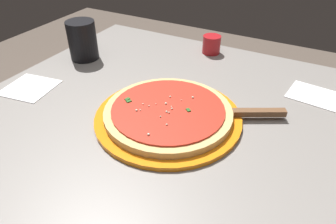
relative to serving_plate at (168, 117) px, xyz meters
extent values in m
cube|color=black|center=(-0.39, -0.39, -0.39)|extent=(0.06, 0.06, 0.72)
cube|color=black|center=(0.41, -0.39, -0.39)|extent=(0.06, 0.06, 0.72)
cube|color=gray|center=(0.01, 0.00, -0.02)|extent=(0.94, 0.92, 0.03)
cylinder|color=orange|center=(0.00, 0.00, 0.00)|extent=(0.33, 0.33, 0.01)
cylinder|color=#DBB26B|center=(0.00, 0.00, 0.01)|extent=(0.29, 0.29, 0.02)
cylinder|color=red|center=(0.00, 0.00, 0.02)|extent=(0.25, 0.25, 0.00)
sphere|color=#EFEACC|center=(0.03, 0.00, 0.03)|extent=(0.00, 0.00, 0.00)
sphere|color=#EFEACC|center=(0.00, 0.02, 0.03)|extent=(0.00, 0.00, 0.00)
sphere|color=#EFEACC|center=(0.06, 0.01, 0.03)|extent=(0.00, 0.00, 0.00)
sphere|color=#EFEACC|center=(0.00, -0.01, 0.03)|extent=(0.00, 0.00, 0.00)
sphere|color=#EFEACC|center=(-0.01, 0.02, 0.03)|extent=(0.00, 0.00, 0.00)
sphere|color=#EFEACC|center=(-0.03, -0.06, 0.03)|extent=(0.01, 0.01, 0.01)
sphere|color=#EFEACC|center=(-0.01, 0.10, 0.03)|extent=(0.01, 0.01, 0.01)
sphere|color=#EFEACC|center=(0.06, 0.04, 0.03)|extent=(0.01, 0.01, 0.01)
sphere|color=#EFEACC|center=(0.00, 0.04, 0.03)|extent=(0.00, 0.00, 0.00)
sphere|color=#EFEACC|center=(-0.03, 0.06, 0.03)|extent=(0.00, 0.00, 0.00)
sphere|color=#EFEACC|center=(0.05, 0.04, 0.03)|extent=(0.00, 0.00, 0.00)
sphere|color=#EFEACC|center=(-0.01, 0.00, 0.03)|extent=(0.00, 0.00, 0.00)
sphere|color=#EFEACC|center=(-0.01, -0.04, 0.03)|extent=(0.00, 0.00, 0.00)
sphere|color=#EFEACC|center=(0.04, 0.01, 0.03)|extent=(0.00, 0.00, 0.00)
sphere|color=#EFEACC|center=(0.01, -0.01, 0.03)|extent=(0.01, 0.01, 0.01)
sphere|color=#EFEACC|center=(0.02, -0.04, 0.03)|extent=(0.00, 0.00, 0.00)
cube|color=#23561E|center=(0.09, 0.02, 0.03)|extent=(0.01, 0.01, 0.00)
cube|color=#23561E|center=(-0.04, -0.01, 0.03)|extent=(0.01, 0.01, 0.00)
cube|color=#23561E|center=(0.10, 0.01, 0.03)|extent=(0.01, 0.01, 0.00)
cube|color=silver|center=(-0.08, -0.04, 0.01)|extent=(0.11, 0.10, 0.00)
cube|color=brown|center=(-0.18, -0.10, 0.01)|extent=(0.12, 0.08, 0.01)
cylinder|color=black|center=(0.38, -0.16, 0.05)|extent=(0.09, 0.09, 0.12)
cylinder|color=#B2191E|center=(0.05, -0.39, 0.02)|extent=(0.06, 0.06, 0.06)
cube|color=white|center=(0.39, 0.05, 0.00)|extent=(0.14, 0.14, 0.00)
cube|color=white|center=(-0.30, -0.26, 0.00)|extent=(0.16, 0.12, 0.00)
camera|label=1|loc=(-0.27, 0.50, 0.42)|focal=33.09mm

